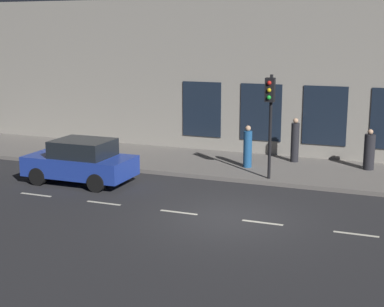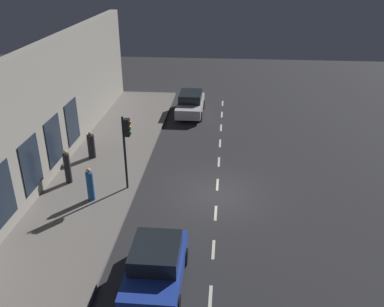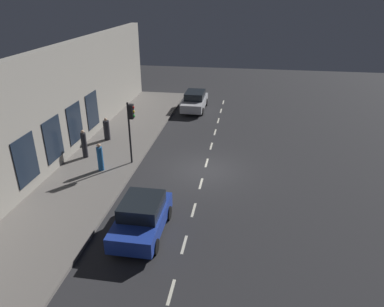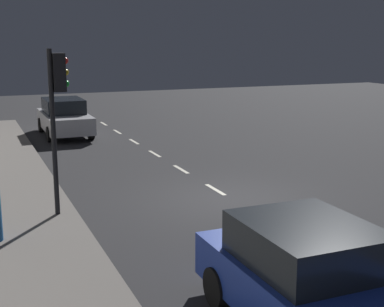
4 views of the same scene
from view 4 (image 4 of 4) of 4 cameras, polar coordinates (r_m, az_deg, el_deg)
ground_plane at (r=14.21m, az=4.19°, el=-4.82°), size 60.00×60.00×0.00m
lane_centre_line at (r=15.07m, az=2.48°, el=-3.80°), size 0.12×27.20×0.01m
traffic_light at (r=12.38m, az=-13.97°, el=5.97°), size 0.46×0.32×3.74m
parked_car_0 at (r=24.08m, az=-13.27°, el=3.74°), size 1.92×4.38×1.58m
parked_car_1 at (r=7.97m, az=12.27°, el=-12.80°), size 2.00×3.86×1.58m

